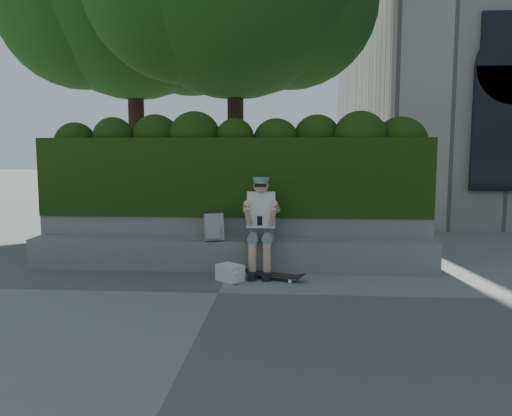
# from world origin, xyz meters

# --- Properties ---
(ground) EXTENTS (80.00, 80.00, 0.00)m
(ground) POSITION_xyz_m (0.00, 0.00, 0.00)
(ground) COLOR slate
(ground) RESTS_ON ground
(bench_ledge) EXTENTS (6.00, 0.45, 0.45)m
(bench_ledge) POSITION_xyz_m (0.00, 1.25, 0.23)
(bench_ledge) COLOR gray
(bench_ledge) RESTS_ON ground
(planter_wall) EXTENTS (6.00, 0.50, 0.75)m
(planter_wall) POSITION_xyz_m (0.00, 1.73, 0.38)
(planter_wall) COLOR gray
(planter_wall) RESTS_ON ground
(hedge) EXTENTS (6.00, 1.00, 1.20)m
(hedge) POSITION_xyz_m (0.00, 1.95, 1.35)
(hedge) COLOR black
(hedge) RESTS_ON planter_wall
(person) EXTENTS (0.40, 0.76, 1.38)m
(person) POSITION_xyz_m (0.47, 1.07, 0.75)
(person) COLOR slate
(person) RESTS_ON ground
(skateboard) EXTENTS (0.77, 0.44, 0.08)m
(skateboard) POSITION_xyz_m (0.67, 0.70, 0.07)
(skateboard) COLOR black
(skateboard) RESTS_ON ground
(backpack_plaid) EXTENTS (0.30, 0.22, 0.39)m
(backpack_plaid) POSITION_xyz_m (-0.22, 1.15, 0.65)
(backpack_plaid) COLOR silver
(backpack_plaid) RESTS_ON bench_ledge
(backpack_ground) EXTENTS (0.42, 0.40, 0.22)m
(backpack_ground) POSITION_xyz_m (0.07, 0.61, 0.11)
(backpack_ground) COLOR silver
(backpack_ground) RESTS_ON ground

